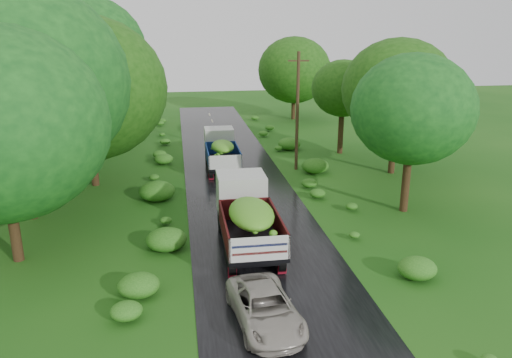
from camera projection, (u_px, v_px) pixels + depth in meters
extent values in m
plane|color=#154B10|center=(286.00, 306.00, 17.92)|extent=(120.00, 120.00, 0.00)
cube|color=black|center=(263.00, 247.00, 22.63)|extent=(6.50, 80.00, 0.02)
cube|color=#BFB78C|center=(286.00, 306.00, 17.92)|extent=(0.12, 1.60, 0.00)
cube|color=#BFB78C|center=(266.00, 256.00, 21.69)|extent=(0.12, 1.60, 0.00)
cube|color=#BFB78C|center=(253.00, 222.00, 25.46)|extent=(0.12, 1.60, 0.00)
cube|color=#BFB78C|center=(242.00, 196.00, 29.23)|extent=(0.12, 1.60, 0.00)
cube|color=#BFB78C|center=(234.00, 177.00, 33.00)|extent=(0.12, 1.60, 0.00)
cube|color=#BFB78C|center=(228.00, 161.00, 36.77)|extent=(0.12, 1.60, 0.00)
cube|color=#BFB78C|center=(223.00, 148.00, 40.54)|extent=(0.12, 1.60, 0.00)
cube|color=#BFB78C|center=(219.00, 137.00, 44.31)|extent=(0.12, 1.60, 0.00)
cube|color=#BFB78C|center=(215.00, 129.00, 48.08)|extent=(0.12, 1.60, 0.00)
cube|color=#BFB78C|center=(212.00, 121.00, 51.85)|extent=(0.12, 1.60, 0.00)
cube|color=#BFB78C|center=(210.00, 114.00, 55.62)|extent=(0.12, 1.60, 0.00)
cube|color=black|center=(248.00, 234.00, 22.36)|extent=(1.81, 5.86, 0.29)
cylinder|color=black|center=(221.00, 221.00, 24.27)|extent=(0.29, 1.04, 1.04)
cylinder|color=black|center=(262.00, 219.00, 24.57)|extent=(0.29, 1.04, 1.04)
cylinder|color=black|center=(229.00, 252.00, 21.01)|extent=(0.29, 1.04, 1.04)
cylinder|color=black|center=(276.00, 248.00, 21.30)|extent=(0.29, 1.04, 1.04)
cylinder|color=black|center=(231.00, 263.00, 20.00)|extent=(0.29, 1.04, 1.04)
cylinder|color=black|center=(281.00, 260.00, 20.30)|extent=(0.29, 1.04, 1.04)
cube|color=maroon|center=(232.00, 272.00, 19.74)|extent=(0.35, 0.04, 0.47)
cube|color=maroon|center=(282.00, 269.00, 20.04)|extent=(0.35, 0.04, 0.47)
cube|color=silver|center=(241.00, 194.00, 24.23)|extent=(2.30, 1.98, 1.98)
cube|color=black|center=(251.00, 239.00, 21.27)|extent=(2.41, 4.48, 0.17)
cube|color=#4B0F0D|center=(224.00, 229.00, 20.93)|extent=(0.10, 4.47, 0.99)
cube|color=#4B0F0D|center=(278.00, 225.00, 21.26)|extent=(0.10, 4.47, 0.99)
cube|color=#4B0F0D|center=(245.00, 209.00, 23.16)|extent=(2.39, 0.09, 0.99)
cube|color=silver|center=(260.00, 249.00, 19.03)|extent=(2.39, 0.09, 0.99)
ellipsoid|color=#348B19|center=(251.00, 213.00, 20.91)|extent=(2.02, 3.76, 1.04)
cube|color=black|center=(222.00, 161.00, 34.51)|extent=(1.64, 5.25, 0.26)
cylinder|color=black|center=(207.00, 157.00, 36.22)|extent=(0.27, 0.93, 0.93)
cylinder|color=black|center=(232.00, 156.00, 36.48)|extent=(0.27, 0.93, 0.93)
cylinder|color=black|center=(210.00, 168.00, 33.30)|extent=(0.27, 0.93, 0.93)
cylinder|color=black|center=(237.00, 167.00, 33.56)|extent=(0.27, 0.93, 0.93)
cylinder|color=black|center=(211.00, 172.00, 32.40)|extent=(0.27, 0.93, 0.93)
cylinder|color=black|center=(238.00, 171.00, 32.66)|extent=(0.27, 0.93, 0.93)
cube|color=maroon|center=(211.00, 177.00, 32.16)|extent=(0.32, 0.04, 0.42)
cube|color=maroon|center=(239.00, 175.00, 32.42)|extent=(0.32, 0.04, 0.42)
cube|color=silver|center=(219.00, 140.00, 36.18)|extent=(2.07, 1.78, 1.77)
cube|color=black|center=(223.00, 162.00, 33.53)|extent=(2.17, 4.01, 0.15)
cube|color=navy|center=(207.00, 155.00, 33.23)|extent=(0.10, 4.00, 0.88)
cube|color=navy|center=(238.00, 154.00, 33.52)|extent=(0.10, 4.00, 0.88)
cube|color=navy|center=(220.00, 148.00, 35.23)|extent=(2.14, 0.09, 0.88)
cube|color=silver|center=(225.00, 162.00, 31.52)|extent=(2.14, 0.09, 0.88)
ellipsoid|color=#348B19|center=(223.00, 146.00, 33.21)|extent=(1.82, 3.37, 0.93)
imported|color=#ABA398|center=(265.00, 308.00, 16.69)|extent=(2.41, 4.44, 1.18)
cylinder|color=#382616|center=(297.00, 112.00, 33.53)|extent=(0.24, 0.24, 7.99)
cube|color=#382616|center=(299.00, 61.00, 32.52)|extent=(1.40, 0.24, 0.10)
cylinder|color=black|center=(8.00, 186.00, 20.40)|extent=(0.44, 0.44, 6.72)
cylinder|color=black|center=(23.00, 144.00, 24.85)|extent=(0.47, 0.47, 7.96)
ellipsoid|color=#18470D|center=(14.00, 82.00, 23.95)|extent=(4.69, 4.69, 4.22)
cylinder|color=black|center=(91.00, 132.00, 30.33)|extent=(0.44, 0.44, 6.83)
ellipsoid|color=#18470D|center=(86.00, 89.00, 29.56)|extent=(4.37, 4.37, 3.93)
cylinder|color=black|center=(55.00, 109.00, 34.82)|extent=(0.47, 0.47, 7.98)
ellipsoid|color=#18470D|center=(49.00, 65.00, 33.91)|extent=(4.16, 4.16, 3.74)
cylinder|color=black|center=(102.00, 106.00, 38.98)|extent=(0.45, 0.45, 7.02)
ellipsoid|color=#18470D|center=(99.00, 72.00, 38.18)|extent=(3.21, 3.21, 2.89)
cylinder|color=black|center=(90.00, 86.00, 45.13)|extent=(0.48, 0.48, 8.51)
ellipsoid|color=#18470D|center=(87.00, 50.00, 44.17)|extent=(4.56, 4.56, 4.11)
cylinder|color=black|center=(120.00, 88.00, 49.15)|extent=(0.46, 0.46, 7.33)
ellipsoid|color=#18470D|center=(117.00, 59.00, 48.32)|extent=(3.50, 3.50, 3.15)
cylinder|color=black|center=(408.00, 155.00, 26.13)|extent=(0.43, 0.43, 6.29)
ellipsoid|color=#124917|center=(413.00, 109.00, 25.42)|extent=(3.56, 3.56, 3.20)
cylinder|color=black|center=(395.00, 126.00, 32.98)|extent=(0.43, 0.43, 6.41)
ellipsoid|color=#124917|center=(398.00, 89.00, 32.25)|extent=(3.81, 3.81, 3.43)
cylinder|color=black|center=(341.00, 117.00, 38.24)|extent=(0.42, 0.42, 5.73)
ellipsoid|color=#124917|center=(343.00, 88.00, 37.59)|extent=(3.09, 3.09, 2.78)
cylinder|color=black|center=(294.00, 92.00, 52.09)|extent=(0.42, 0.42, 5.82)
ellipsoid|color=#124917|center=(294.00, 70.00, 51.43)|extent=(3.88, 3.88, 3.49)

